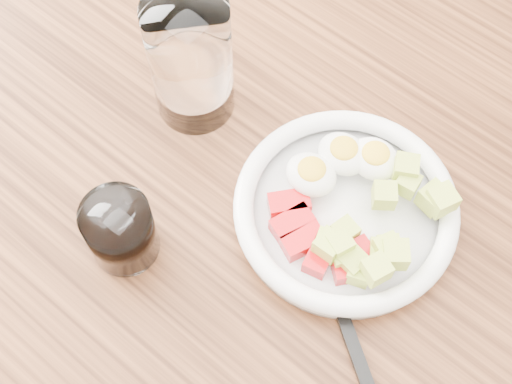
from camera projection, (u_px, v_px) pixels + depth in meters
ground at (257, 373)px, 1.45m from camera, size 4.00×4.00×0.00m
dining_table at (257, 251)px, 0.85m from camera, size 1.50×0.90×0.77m
bowl at (347, 208)px, 0.74m from camera, size 0.24×0.24×0.06m
water_glass at (191, 60)px, 0.76m from camera, size 0.09×0.09×0.16m
coffee_glass at (121, 231)px, 0.71m from camera, size 0.07×0.07×0.08m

